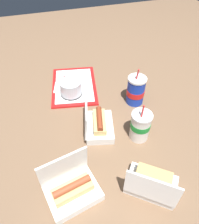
{
  "coord_description": "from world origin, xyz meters",
  "views": [
    {
      "loc": [
        0.71,
        -0.2,
        0.83
      ],
      "look_at": [
        -0.04,
        0.03,
        0.05
      ],
      "focal_mm": 35.0,
      "sensor_mm": 36.0,
      "label": 1
    }
  ],
  "objects_px": {
    "plastic_fork": "(86,79)",
    "clamshell_hotdog_corner": "(98,124)",
    "cake_container": "(71,88)",
    "clamshell_hotdog_back": "(72,189)",
    "ketchup_cup": "(66,79)",
    "soda_cup_right": "(140,126)",
    "food_tray": "(74,86)",
    "soda_cup_left": "(136,91)",
    "clamshell_sandwich_right": "(152,183)"
  },
  "relations": [
    {
      "from": "plastic_fork",
      "to": "clamshell_hotdog_corner",
      "type": "bearing_deg",
      "value": -2.21
    },
    {
      "from": "cake_container",
      "to": "clamshell_hotdog_back",
      "type": "xyz_separation_m",
      "value": [
        0.58,
        -0.12,
        -0.01
      ]
    },
    {
      "from": "cake_container",
      "to": "plastic_fork",
      "type": "height_order",
      "value": "cake_container"
    },
    {
      "from": "plastic_fork",
      "to": "clamshell_hotdog_back",
      "type": "xyz_separation_m",
      "value": [
        0.69,
        -0.23,
        0.03
      ]
    },
    {
      "from": "ketchup_cup",
      "to": "soda_cup_right",
      "type": "height_order",
      "value": "soda_cup_right"
    },
    {
      "from": "soda_cup_right",
      "to": "plastic_fork",
      "type": "bearing_deg",
      "value": -165.32
    },
    {
      "from": "soda_cup_right",
      "to": "clamshell_hotdog_back",
      "type": "bearing_deg",
      "value": -62.25
    },
    {
      "from": "plastic_fork",
      "to": "clamshell_hotdog_back",
      "type": "height_order",
      "value": "clamshell_hotdog_back"
    },
    {
      "from": "food_tray",
      "to": "soda_cup_left",
      "type": "xyz_separation_m",
      "value": [
        0.23,
        0.3,
        0.07
      ]
    },
    {
      "from": "clamshell_hotdog_corner",
      "to": "clamshell_sandwich_right",
      "type": "bearing_deg",
      "value": 17.12
    },
    {
      "from": "soda_cup_left",
      "to": "cake_container",
      "type": "bearing_deg",
      "value": -115.42
    },
    {
      "from": "plastic_fork",
      "to": "soda_cup_left",
      "type": "distance_m",
      "value": 0.35
    },
    {
      "from": "food_tray",
      "to": "plastic_fork",
      "type": "relative_size",
      "value": 3.74
    },
    {
      "from": "soda_cup_right",
      "to": "soda_cup_left",
      "type": "xyz_separation_m",
      "value": [
        -0.24,
        0.08,
        0.0
      ]
    },
    {
      "from": "cake_container",
      "to": "ketchup_cup",
      "type": "relative_size",
      "value": 3.11
    },
    {
      "from": "plastic_fork",
      "to": "clamshell_sandwich_right",
      "type": "height_order",
      "value": "clamshell_sandwich_right"
    },
    {
      "from": "soda_cup_right",
      "to": "clamshell_hotdog_corner",
      "type": "bearing_deg",
      "value": -119.14
    },
    {
      "from": "ketchup_cup",
      "to": "soda_cup_right",
      "type": "xyz_separation_m",
      "value": [
        0.53,
        0.25,
        0.05
      ]
    },
    {
      "from": "food_tray",
      "to": "plastic_fork",
      "type": "distance_m",
      "value": 0.09
    },
    {
      "from": "clamshell_hotdog_corner",
      "to": "clamshell_sandwich_right",
      "type": "distance_m",
      "value": 0.37
    },
    {
      "from": "food_tray",
      "to": "cake_container",
      "type": "relative_size",
      "value": 3.3
    },
    {
      "from": "plastic_fork",
      "to": "cake_container",
      "type": "bearing_deg",
      "value": -42.0
    },
    {
      "from": "food_tray",
      "to": "soda_cup_left",
      "type": "height_order",
      "value": "soda_cup_left"
    },
    {
      "from": "plastic_fork",
      "to": "soda_cup_right",
      "type": "xyz_separation_m",
      "value": [
        0.5,
        0.13,
        0.06
      ]
    },
    {
      "from": "cake_container",
      "to": "soda_cup_right",
      "type": "bearing_deg",
      "value": 31.95
    },
    {
      "from": "clamshell_hotdog_corner",
      "to": "clamshell_hotdog_back",
      "type": "distance_m",
      "value": 0.34
    },
    {
      "from": "plastic_fork",
      "to": "clamshell_sandwich_right",
      "type": "xyz_separation_m",
      "value": [
        0.76,
        0.07,
        0.03
      ]
    },
    {
      "from": "ketchup_cup",
      "to": "clamshell_sandwich_right",
      "type": "distance_m",
      "value": 0.81
    },
    {
      "from": "clamshell_sandwich_right",
      "to": "cake_container",
      "type": "bearing_deg",
      "value": -164.54
    },
    {
      "from": "clamshell_hotdog_corner",
      "to": "soda_cup_left",
      "type": "relative_size",
      "value": 0.98
    },
    {
      "from": "ketchup_cup",
      "to": "clamshell_hotdog_corner",
      "type": "distance_m",
      "value": 0.44
    },
    {
      "from": "clamshell_sandwich_right",
      "to": "soda_cup_left",
      "type": "bearing_deg",
      "value": 163.56
    },
    {
      "from": "clamshell_hotdog_corner",
      "to": "soda_cup_right",
      "type": "xyz_separation_m",
      "value": [
        0.1,
        0.17,
        0.04
      ]
    },
    {
      "from": "clamshell_hotdog_back",
      "to": "soda_cup_right",
      "type": "relative_size",
      "value": 1.06
    },
    {
      "from": "clamshell_hotdog_corner",
      "to": "cake_container",
      "type": "bearing_deg",
      "value": -166.57
    },
    {
      "from": "soda_cup_left",
      "to": "soda_cup_right",
      "type": "bearing_deg",
      "value": -18.87
    },
    {
      "from": "cake_container",
      "to": "clamshell_hotdog_corner",
      "type": "relative_size",
      "value": 0.57
    },
    {
      "from": "food_tray",
      "to": "soda_cup_right",
      "type": "distance_m",
      "value": 0.52
    },
    {
      "from": "soda_cup_left",
      "to": "plastic_fork",
      "type": "bearing_deg",
      "value": -141.22
    },
    {
      "from": "ketchup_cup",
      "to": "plastic_fork",
      "type": "bearing_deg",
      "value": 78.58
    },
    {
      "from": "clamshell_sandwich_right",
      "to": "soda_cup_right",
      "type": "xyz_separation_m",
      "value": [
        -0.26,
        0.06,
        0.03
      ]
    },
    {
      "from": "plastic_fork",
      "to": "soda_cup_right",
      "type": "height_order",
      "value": "soda_cup_right"
    },
    {
      "from": "food_tray",
      "to": "soda_cup_right",
      "type": "xyz_separation_m",
      "value": [
        0.47,
        0.21,
        0.07
      ]
    },
    {
      "from": "cake_container",
      "to": "food_tray",
      "type": "bearing_deg",
      "value": 157.87
    },
    {
      "from": "food_tray",
      "to": "clamshell_hotdog_back",
      "type": "relative_size",
      "value": 1.85
    },
    {
      "from": "food_tray",
      "to": "ketchup_cup",
      "type": "distance_m",
      "value": 0.07
    },
    {
      "from": "soda_cup_right",
      "to": "food_tray",
      "type": "bearing_deg",
      "value": -155.49
    },
    {
      "from": "clamshell_sandwich_right",
      "to": "ketchup_cup",
      "type": "bearing_deg",
      "value": -166.59
    },
    {
      "from": "ketchup_cup",
      "to": "food_tray",
      "type": "bearing_deg",
      "value": 33.39
    },
    {
      "from": "cake_container",
      "to": "clamshell_hotdog_back",
      "type": "distance_m",
      "value": 0.6
    }
  ]
}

